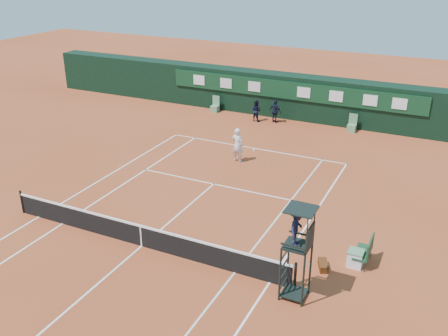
# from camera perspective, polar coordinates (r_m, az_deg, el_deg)

# --- Properties ---
(ground) EXTENTS (90.00, 90.00, 0.00)m
(ground) POSITION_cam_1_polar(r_m,az_deg,el_deg) (20.52, -9.36, -8.79)
(ground) COLOR #AC4B28
(ground) RESTS_ON ground
(court_lines) EXTENTS (11.05, 23.85, 0.01)m
(court_lines) POSITION_cam_1_polar(r_m,az_deg,el_deg) (20.52, -9.37, -8.78)
(court_lines) COLOR silver
(court_lines) RESTS_ON ground
(tennis_net) EXTENTS (12.90, 0.10, 1.10)m
(tennis_net) POSITION_cam_1_polar(r_m,az_deg,el_deg) (20.26, -9.46, -7.58)
(tennis_net) COLOR black
(tennis_net) RESTS_ON ground
(back_wall) EXTENTS (40.00, 1.65, 3.00)m
(back_wall) POSITION_cam_1_polar(r_m,az_deg,el_deg) (35.55, 7.91, 8.13)
(back_wall) COLOR black
(back_wall) RESTS_ON ground
(linesman_chair_left) EXTENTS (0.55, 0.50, 1.15)m
(linesman_chair_left) POSITION_cam_1_polar(r_m,az_deg,el_deg) (36.77, -1.03, 6.95)
(linesman_chair_left) COLOR #5E8F65
(linesman_chair_left) RESTS_ON ground
(linesman_chair_right) EXTENTS (0.55, 0.50, 1.15)m
(linesman_chair_right) POSITION_cam_1_polar(r_m,az_deg,el_deg) (33.68, 14.40, 4.60)
(linesman_chair_right) COLOR #5C8C63
(linesman_chair_right) RESTS_ON ground
(umpire_chair) EXTENTS (0.96, 0.95, 3.42)m
(umpire_chair) POSITION_cam_1_polar(r_m,az_deg,el_deg) (16.45, 8.41, -7.53)
(umpire_chair) COLOR black
(umpire_chair) RESTS_ON ground
(player_bench) EXTENTS (0.55, 1.20, 1.10)m
(player_bench) POSITION_cam_1_polar(r_m,az_deg,el_deg) (19.65, 15.90, -9.00)
(player_bench) COLOR #193F27
(player_bench) RESTS_ON ground
(tennis_bag) EXTENTS (0.57, 0.78, 0.27)m
(tennis_bag) POSITION_cam_1_polar(r_m,az_deg,el_deg) (19.27, 11.27, -10.85)
(tennis_bag) COLOR black
(tennis_bag) RESTS_ON ground
(cooler) EXTENTS (0.57, 0.57, 0.65)m
(cooler) POSITION_cam_1_polar(r_m,az_deg,el_deg) (19.58, 14.79, -9.94)
(cooler) COLOR white
(cooler) RESTS_ON ground
(tennis_ball) EXTENTS (0.07, 0.07, 0.07)m
(tennis_ball) POSITION_cam_1_polar(r_m,az_deg,el_deg) (27.61, 5.15, 0.39)
(tennis_ball) COLOR gold
(tennis_ball) RESTS_ON ground
(player) EXTENTS (0.75, 0.52, 1.95)m
(player) POSITION_cam_1_polar(r_m,az_deg,el_deg) (27.68, 1.56, 2.65)
(player) COLOR silver
(player) RESTS_ON ground
(ball_kid_left) EXTENTS (0.83, 0.70, 1.49)m
(ball_kid_left) POSITION_cam_1_polar(r_m,az_deg,el_deg) (34.63, 3.68, 6.57)
(ball_kid_left) COLOR black
(ball_kid_left) RESTS_ON ground
(ball_kid_right) EXTENTS (1.00, 0.65, 1.58)m
(ball_kid_right) POSITION_cam_1_polar(r_m,az_deg,el_deg) (34.40, 5.88, 6.46)
(ball_kid_right) COLOR black
(ball_kid_right) RESTS_ON ground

